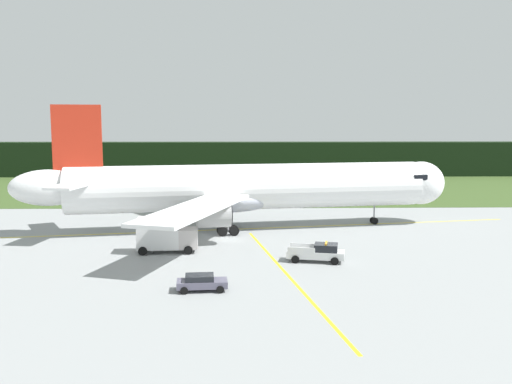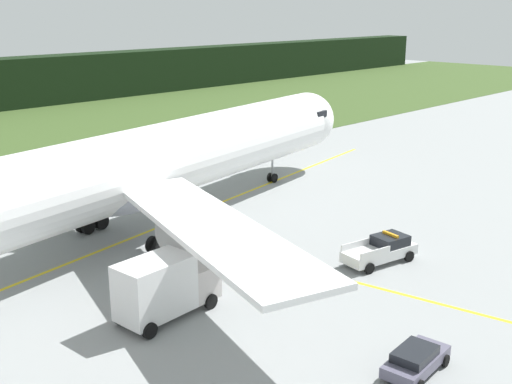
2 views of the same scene
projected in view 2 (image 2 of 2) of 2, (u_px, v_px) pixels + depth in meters
The scene contains 7 objects.
ground at pixel (181, 259), 44.35m from camera, with size 320.00×320.00×0.00m, color gray.
taxiway_centerline_main at pixel (156, 228), 50.40m from camera, with size 70.58×0.30×0.01m, color yellow.
taxiway_centerline_spur at pixel (404, 295), 38.81m from camera, with size 35.80×0.30×0.01m, color yellow.
airliner at pixel (148, 166), 48.55m from camera, with size 54.68×43.74×15.38m.
ops_pickup_truck at pixel (382, 250), 43.52m from camera, with size 5.75×3.11×1.94m.
catering_truck at pixel (164, 286), 35.53m from camera, with size 6.29×3.01×3.78m.
staff_car at pixel (416, 359), 30.38m from camera, with size 4.15×2.22×1.30m.
Camera 2 is at (-25.91, -32.57, 16.83)m, focal length 44.94 mm.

